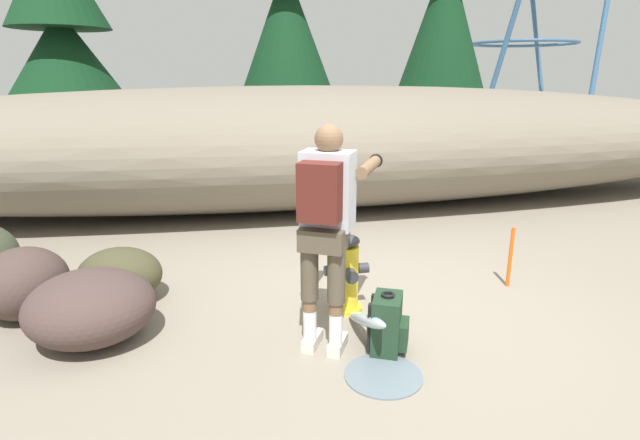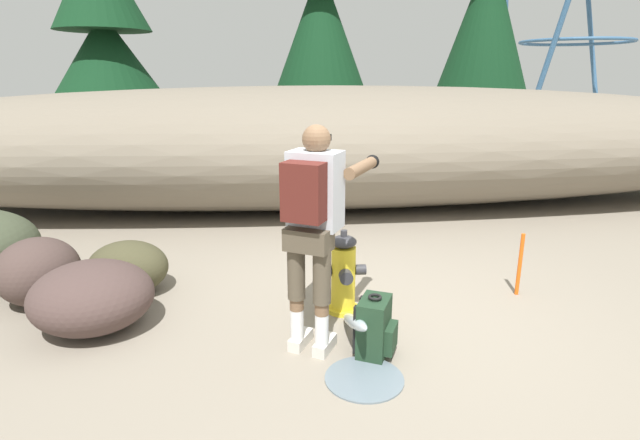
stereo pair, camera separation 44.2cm
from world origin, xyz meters
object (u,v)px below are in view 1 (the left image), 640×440
Objects in this scene: survey_stake at (510,257)px; boulder_outlier at (120,275)px; boulder_mid at (91,307)px; utility_worker at (327,212)px; spare_backpack at (388,324)px; boulder_small at (24,283)px; fire_hydrant at (347,274)px.

boulder_outlier is at bearing 173.52° from survey_stake.
boulder_mid reaches higher than boulder_outlier.
spare_backpack is at bearing -83.31° from utility_worker.
boulder_outlier is at bearing 173.06° from spare_backpack.
boulder_small reaches higher than survey_stake.
utility_worker is at bearing -176.50° from spare_backpack.
boulder_outlier is at bearing 83.89° from utility_worker.
survey_stake is (3.74, 0.29, 0.02)m from boulder_mid.
spare_backpack is 0.49× the size of boulder_mid.
fire_hydrant is 1.03× the size of boulder_small.
boulder_small is 1.21× the size of survey_stake.
fire_hydrant is 1.58× the size of spare_backpack.
boulder_small is (-2.40, 0.98, -0.76)m from utility_worker.
boulder_outlier is at bearing 12.60° from boulder_small.
fire_hydrant is 2.06m from boulder_mid.
boulder_mid is 3.75m from survey_stake.
utility_worker reaches higher than fire_hydrant.
utility_worker is 2.70m from boulder_small.
boulder_mid is 1.29× the size of boulder_outlier.
utility_worker is 0.96m from spare_backpack.
boulder_outlier is (0.09, 0.71, -0.03)m from boulder_mid.
boulder_small reaches higher than spare_backpack.
fire_hydrant is 0.74m from spare_backpack.
utility_worker is (-0.30, -0.55, 0.72)m from fire_hydrant.
boulder_small is 4.39m from survey_stake.
fire_hydrant is 0.95m from utility_worker.
utility_worker reaches higher than boulder_outlier.
boulder_small is at bearing 96.06° from utility_worker.
survey_stake reaches higher than spare_backpack.
fire_hydrant is 0.99× the size of boulder_outlier.
utility_worker is 2.18m from boulder_outlier.
fire_hydrant is 0.44× the size of utility_worker.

